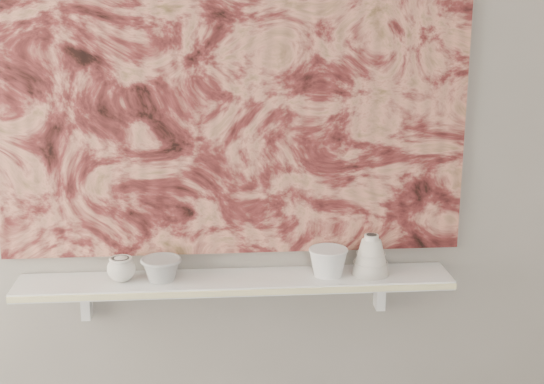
{
  "coord_description": "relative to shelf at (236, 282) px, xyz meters",
  "views": [
    {
      "loc": [
        -0.07,
        -0.78,
        1.82
      ],
      "look_at": [
        0.12,
        1.49,
        1.22
      ],
      "focal_mm": 50.0,
      "sensor_mm": 36.0,
      "label": 1
    }
  ],
  "objects": [
    {
      "name": "bell_vessel",
      "position": [
        0.44,
        0.0,
        0.08
      ],
      "size": [
        0.13,
        0.13,
        0.13
      ],
      "primitive_type": null,
      "rotation": [
        0.0,
        0.0,
        0.06
      ],
      "color": "white",
      "rests_on": "shelf"
    },
    {
      "name": "wall_back",
      "position": [
        0.0,
        0.09,
        0.44
      ],
      "size": [
        3.6,
        0.0,
        3.6
      ],
      "primitive_type": "plane",
      "rotation": [
        1.57,
        0.0,
        0.0
      ],
      "color": "gray",
      "rests_on": "floor"
    },
    {
      "name": "bowl_white",
      "position": [
        0.3,
        0.0,
        0.06
      ],
      "size": [
        0.13,
        0.13,
        0.09
      ],
      "primitive_type": null,
      "rotation": [
        0.0,
        0.0,
        -0.01
      ],
      "color": "silver",
      "rests_on": "shelf"
    },
    {
      "name": "painting",
      "position": [
        0.0,
        0.08,
        0.62
      ],
      "size": [
        1.5,
        0.02,
        1.1
      ],
      "primitive_type": "cube",
      "color": "maroon",
      "rests_on": "wall_back"
    },
    {
      "name": "bracket_right",
      "position": [
        0.49,
        0.06,
        -0.07
      ],
      "size": [
        0.03,
        0.06,
        0.12
      ],
      "primitive_type": "cube",
      "color": "white",
      "rests_on": "wall_back"
    },
    {
      "name": "shelf",
      "position": [
        0.0,
        0.0,
        0.0
      ],
      "size": [
        1.4,
        0.18,
        0.03
      ],
      "primitive_type": "cube",
      "color": "white",
      "rests_on": "wall_back"
    },
    {
      "name": "bracket_left",
      "position": [
        -0.49,
        0.06,
        -0.07
      ],
      "size": [
        0.03,
        0.06,
        0.12
      ],
      "primitive_type": "cube",
      "color": "white",
      "rests_on": "wall_back"
    },
    {
      "name": "cup_cream",
      "position": [
        -0.36,
        0.0,
        0.06
      ],
      "size": [
        0.1,
        0.1,
        0.08
      ],
      "primitive_type": null,
      "rotation": [
        0.0,
        0.0,
        0.07
      ],
      "color": "beige",
      "rests_on": "shelf"
    },
    {
      "name": "shelf_stripe",
      "position": [
        0.0,
        -0.09,
        0.0
      ],
      "size": [
        1.4,
        0.01,
        0.02
      ],
      "primitive_type": "cube",
      "color": "beige",
      "rests_on": "shelf"
    },
    {
      "name": "bowl_grey",
      "position": [
        -0.24,
        0.0,
        0.05
      ],
      "size": [
        0.17,
        0.17,
        0.08
      ],
      "primitive_type": null,
      "rotation": [
        0.0,
        0.0,
        0.31
      ],
      "color": "gray",
      "rests_on": "shelf"
    },
    {
      "name": "house_motif",
      "position": [
        0.45,
        0.07,
        0.32
      ],
      "size": [
        0.09,
        0.0,
        0.08
      ],
      "primitive_type": "cube",
      "color": "black",
      "rests_on": "painting"
    }
  ]
}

